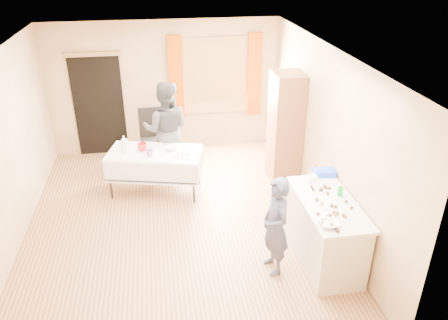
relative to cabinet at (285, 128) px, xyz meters
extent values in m
cube|color=#9E7047|center=(-1.99, -1.12, -0.99)|extent=(4.50, 5.50, 0.02)
cube|color=white|center=(-1.99, -1.12, 1.63)|extent=(4.50, 5.50, 0.02)
cube|color=tan|center=(-1.99, 1.64, 0.32)|extent=(4.50, 0.02, 2.60)
cube|color=tan|center=(-1.99, -3.88, 0.32)|extent=(4.50, 0.02, 2.60)
cube|color=tan|center=(-4.25, -1.12, 0.32)|extent=(0.02, 5.50, 2.60)
cube|color=tan|center=(0.27, -1.12, 0.32)|extent=(0.02, 5.50, 2.60)
cube|color=olive|center=(-0.99, 1.60, 0.52)|extent=(1.32, 0.06, 1.52)
cube|color=white|center=(-0.99, 1.59, 0.52)|extent=(1.20, 0.02, 1.40)
cube|color=#AF4300|center=(-1.77, 1.55, 0.52)|extent=(0.28, 0.06, 1.65)
cube|color=#AF4300|center=(-0.21, 1.55, 0.52)|extent=(0.28, 0.06, 1.65)
cube|color=black|center=(-3.29, 1.61, 0.02)|extent=(0.95, 0.04, 2.00)
cube|color=olive|center=(-3.29, 1.58, 1.04)|extent=(1.05, 0.06, 0.08)
cube|color=brown|center=(0.00, 0.00, 0.00)|extent=(0.50, 0.60, 1.95)
cube|color=#B9AF98|center=(-0.10, -2.30, -0.55)|extent=(0.63, 1.39, 0.86)
cube|color=silver|center=(-0.10, -2.30, -0.09)|extent=(0.69, 1.44, 0.04)
cube|color=silver|center=(-2.28, -0.11, -0.25)|extent=(1.65, 1.11, 0.04)
cube|color=black|center=(-2.30, 0.93, -0.50)|extent=(0.48, 0.48, 0.06)
cube|color=black|center=(-2.31, 1.13, -0.21)|extent=(0.45, 0.08, 0.64)
imported|color=#2B2F49|center=(-0.81, -2.40, -0.30)|extent=(0.59, 0.47, 1.35)
imported|color=black|center=(-2.04, 0.51, -0.10)|extent=(1.07, 0.95, 1.75)
cylinder|color=#059820|center=(0.10, -2.19, 0.00)|extent=(0.08, 0.08, 0.12)
imported|color=white|center=(-0.30, -2.81, -0.04)|extent=(0.32, 0.32, 0.05)
cube|color=white|center=(-0.14, -1.75, -0.03)|extent=(0.18, 0.15, 0.08)
cube|color=blue|center=(0.10, -1.61, -0.03)|extent=(0.33, 0.24, 0.08)
cylinder|color=silver|center=(-2.74, -0.07, -0.12)|extent=(0.12, 0.12, 0.22)
imported|color=red|center=(-2.46, -0.03, -0.16)|extent=(0.19, 0.19, 0.13)
imported|color=red|center=(-2.35, -0.28, -0.17)|extent=(0.13, 0.13, 0.11)
imported|color=white|center=(-1.98, -0.08, -0.20)|extent=(0.24, 0.24, 0.06)
cube|color=white|center=(-1.82, -0.33, -0.22)|extent=(0.34, 0.31, 0.02)
imported|color=white|center=(-2.77, 0.21, -0.14)|extent=(0.11, 0.11, 0.18)
sphere|color=#3F2314|center=(-0.38, -2.74, -0.04)|extent=(0.04, 0.04, 0.04)
sphere|color=#331B0E|center=(-0.20, -1.94, -0.04)|extent=(0.04, 0.04, 0.04)
sphere|color=#331B0E|center=(0.11, -2.36, -0.04)|extent=(0.04, 0.04, 0.04)
sphere|color=#331B0E|center=(-0.34, -2.71, -0.04)|extent=(0.04, 0.04, 0.04)
sphere|color=#331B0E|center=(0.11, -2.52, -0.04)|extent=(0.04, 0.04, 0.04)
sphere|color=#331B0E|center=(-0.11, -2.43, -0.04)|extent=(0.04, 0.04, 0.04)
sphere|color=#3F2314|center=(-0.04, -2.69, -0.04)|extent=(0.04, 0.04, 0.04)
sphere|color=#331B0E|center=(-0.11, -2.60, -0.04)|extent=(0.04, 0.04, 0.04)
sphere|color=#331B0E|center=(0.03, -2.01, -0.04)|extent=(0.04, 0.04, 0.04)
sphere|color=#331B0E|center=(-0.20, -2.01, -0.04)|extent=(0.04, 0.04, 0.04)
sphere|color=#331B0E|center=(-0.25, -2.26, -0.04)|extent=(0.04, 0.04, 0.04)
sphere|color=#331B0E|center=(-0.14, -2.58, -0.04)|extent=(0.04, 0.04, 0.04)
sphere|color=#3F2314|center=(-0.26, -2.81, -0.04)|extent=(0.04, 0.04, 0.04)
sphere|color=#331B0E|center=(-0.24, -2.65, -0.04)|extent=(0.04, 0.04, 0.04)
sphere|color=#331B0E|center=(-0.12, -2.04, -0.04)|extent=(0.04, 0.04, 0.04)
sphere|color=#331B0E|center=(-0.05, -2.65, -0.04)|extent=(0.04, 0.04, 0.04)
sphere|color=#331B0E|center=(-0.25, -2.94, -0.04)|extent=(0.04, 0.04, 0.04)
sphere|color=#331B0E|center=(-0.24, -2.89, -0.04)|extent=(0.04, 0.04, 0.04)
sphere|color=#3F2314|center=(-0.14, -2.62, -0.04)|extent=(0.04, 0.04, 0.04)
sphere|color=#331B0E|center=(-0.03, -1.95, -0.04)|extent=(0.04, 0.04, 0.04)
sphere|color=#331B0E|center=(-0.21, -2.63, -0.04)|extent=(0.04, 0.04, 0.04)
sphere|color=#331B0E|center=(-0.35, -2.57, -0.04)|extent=(0.04, 0.04, 0.04)
sphere|color=#331B0E|center=(-0.09, -2.03, -0.04)|extent=(0.04, 0.04, 0.04)
sphere|color=#331B0E|center=(-0.38, -2.78, -0.04)|extent=(0.04, 0.04, 0.04)
sphere|color=#3F2314|center=(-0.22, -2.36, -0.04)|extent=(0.04, 0.04, 0.04)
sphere|color=#331B0E|center=(-0.07, -2.45, -0.04)|extent=(0.04, 0.04, 0.04)
sphere|color=#331B0E|center=(-0.02, -1.99, -0.04)|extent=(0.04, 0.04, 0.04)
sphere|color=#331B0E|center=(-0.05, -2.14, -0.04)|extent=(0.04, 0.04, 0.04)
camera|label=1|loc=(-2.18, -6.76, 2.91)|focal=35.00mm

